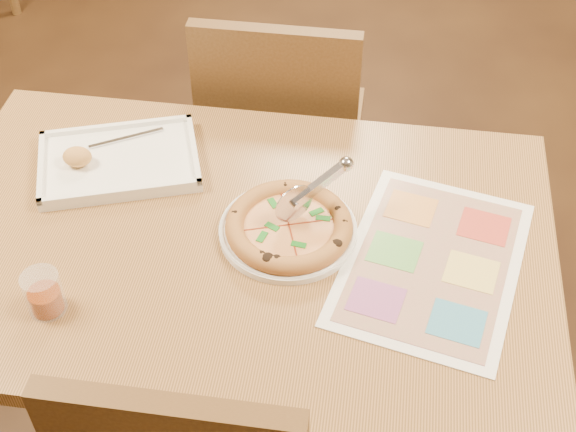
# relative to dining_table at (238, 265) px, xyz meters

# --- Properties ---
(dining_table) EXTENTS (1.30, 0.85, 0.72)m
(dining_table) POSITION_rel_dining_table_xyz_m (0.00, 0.00, 0.00)
(dining_table) COLOR #A87343
(dining_table) RESTS_ON ground
(chair_far) EXTENTS (0.42, 0.42, 0.47)m
(chair_far) POSITION_rel_dining_table_xyz_m (-0.00, 0.60, -0.07)
(chair_far) COLOR brown
(chair_far) RESTS_ON ground
(plate) EXTENTS (0.34, 0.34, 0.02)m
(plate) POSITION_rel_dining_table_xyz_m (0.10, 0.03, 0.09)
(plate) COLOR white
(plate) RESTS_ON dining_table
(pizza) EXTENTS (0.26, 0.26, 0.04)m
(pizza) POSITION_rel_dining_table_xyz_m (0.11, 0.02, 0.11)
(pizza) COLOR #BC7540
(pizza) RESTS_ON plate
(pizza_cutter) EXTENTS (0.14, 0.12, 0.10)m
(pizza_cutter) POSITION_rel_dining_table_xyz_m (0.14, 0.06, 0.18)
(pizza_cutter) COLOR silver
(pizza_cutter) RESTS_ON pizza
(appetizer_tray) EXTENTS (0.41, 0.34, 0.06)m
(appetizer_tray) POSITION_rel_dining_table_xyz_m (-0.31, 0.18, 0.10)
(appetizer_tray) COLOR white
(appetizer_tray) RESTS_ON dining_table
(glass_tumbler) EXTENTS (0.07, 0.07, 0.09)m
(glass_tumbler) POSITION_rel_dining_table_xyz_m (-0.32, -0.23, 0.12)
(glass_tumbler) COLOR maroon
(glass_tumbler) RESTS_ON dining_table
(menu) EXTENTS (0.43, 0.53, 0.00)m
(menu) POSITION_rel_dining_table_xyz_m (0.40, -0.01, 0.09)
(menu) COLOR white
(menu) RESTS_ON dining_table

